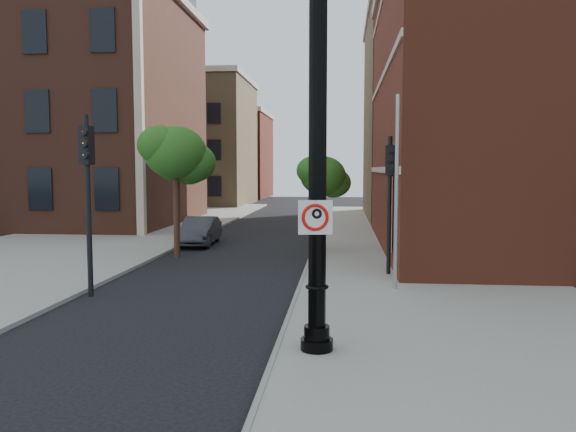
# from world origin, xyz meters

# --- Properties ---
(ground) EXTENTS (120.00, 120.00, 0.00)m
(ground) POSITION_xyz_m (0.00, 0.00, 0.00)
(ground) COLOR black
(ground) RESTS_ON ground
(sidewalk_right) EXTENTS (8.00, 60.00, 0.12)m
(sidewalk_right) POSITION_xyz_m (6.00, 10.00, 0.06)
(sidewalk_right) COLOR gray
(sidewalk_right) RESTS_ON ground
(sidewalk_left) EXTENTS (10.00, 50.00, 0.12)m
(sidewalk_left) POSITION_xyz_m (-9.00, 18.00, 0.06)
(sidewalk_left) COLOR gray
(sidewalk_left) RESTS_ON ground
(curb_edge) EXTENTS (0.10, 60.00, 0.14)m
(curb_edge) POSITION_xyz_m (2.05, 10.00, 0.07)
(curb_edge) COLOR gray
(curb_edge) RESTS_ON ground
(victorian_building) EXTENTS (18.60, 14.60, 17.95)m
(victorian_building) POSITION_xyz_m (-16.00, 23.97, 8.74)
(victorian_building) COLOR brown
(victorian_building) RESTS_ON ground
(bg_building_tan_a) EXTENTS (12.00, 12.00, 12.00)m
(bg_building_tan_a) POSITION_xyz_m (-12.00, 44.00, 6.00)
(bg_building_tan_a) COLOR #8F714E
(bg_building_tan_a) RESTS_ON ground
(bg_building_red) EXTENTS (12.00, 12.00, 10.00)m
(bg_building_red) POSITION_xyz_m (-12.00, 58.00, 5.00)
(bg_building_red) COLOR maroon
(bg_building_red) RESTS_ON ground
(bg_building_tan_b) EXTENTS (22.00, 14.00, 14.00)m
(bg_building_tan_b) POSITION_xyz_m (16.00, 30.00, 7.00)
(bg_building_tan_b) COLOR #8F714E
(bg_building_tan_b) RESTS_ON ground
(lamppost) EXTENTS (0.62, 0.62, 7.36)m
(lamppost) POSITION_xyz_m (2.82, -0.45, 3.40)
(lamppost) COLOR black
(lamppost) RESTS_ON ground
(no_parking_sign) EXTENTS (0.63, 0.14, 0.63)m
(no_parking_sign) POSITION_xyz_m (2.80, -0.64, 2.67)
(no_parking_sign) COLOR white
(no_parking_sign) RESTS_ON ground
(parked_car) EXTENTS (1.54, 4.00, 1.30)m
(parked_car) POSITION_xyz_m (-3.33, 14.62, 0.65)
(parked_car) COLOR #303035
(parked_car) RESTS_ON ground
(traffic_signal_left) EXTENTS (0.37, 0.43, 5.02)m
(traffic_signal_left) POSITION_xyz_m (-3.69, 3.93, 3.38)
(traffic_signal_left) COLOR black
(traffic_signal_left) RESTS_ON ground
(traffic_signal_right) EXTENTS (0.32, 0.39, 4.59)m
(traffic_signal_right) POSITION_xyz_m (4.80, 7.49, 3.09)
(traffic_signal_right) COLOR black
(traffic_signal_right) RESTS_ON ground
(utility_pole) EXTENTS (0.11, 0.11, 5.62)m
(utility_pole) POSITION_xyz_m (4.80, 5.21, 2.81)
(utility_pole) COLOR #999999
(utility_pole) RESTS_ON ground
(street_tree_a) EXTENTS (2.90, 2.62, 5.23)m
(street_tree_a) POSITION_xyz_m (-3.27, 10.93, 4.13)
(street_tree_a) COLOR #321F14
(street_tree_a) RESTS_ON ground
(street_tree_b) EXTENTS (2.66, 2.40, 4.79)m
(street_tree_b) POSITION_xyz_m (-5.01, 16.89, 3.77)
(street_tree_b) COLOR #321F14
(street_tree_b) RESTS_ON ground
(street_tree_c) EXTENTS (2.26, 2.04, 4.07)m
(street_tree_c) POSITION_xyz_m (2.49, 12.56, 3.20)
(street_tree_c) COLOR #321F14
(street_tree_c) RESTS_ON ground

